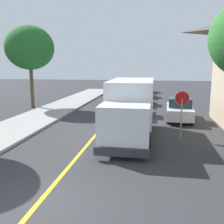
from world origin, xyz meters
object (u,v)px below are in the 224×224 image
at_px(parked_car_furthest, 144,87).
at_px(parked_van_across, 179,109).
at_px(street_tree_down_block, 30,48).
at_px(parked_car_mid, 138,97).
at_px(parked_car_far, 143,91).
at_px(parked_car_near, 133,106).
at_px(box_truck, 131,106).
at_px(stop_sign, 182,105).

bearing_deg(parked_car_furthest, parked_van_across, -79.91).
xyz_separation_m(parked_car_furthest, street_tree_down_block, (-9.89, -15.52, 4.76)).
bearing_deg(parked_car_mid, parked_car_far, 88.86).
bearing_deg(parked_car_near, street_tree_down_block, 168.33).
height_order(parked_car_mid, parked_van_across, same).
bearing_deg(parked_car_mid, parked_car_near, -90.71).
bearing_deg(street_tree_down_block, box_truck, -39.78).
relative_size(parked_car_near, parked_van_across, 0.99).
bearing_deg(stop_sign, street_tree_down_block, 147.83).
bearing_deg(street_tree_down_block, parked_car_far, 45.24).
bearing_deg(street_tree_down_block, parked_van_across, -13.99).
xyz_separation_m(parked_car_far, street_tree_down_block, (-9.89, -9.97, 4.76)).
bearing_deg(parked_van_across, parked_car_far, 104.15).
xyz_separation_m(parked_car_near, parked_van_across, (3.54, -1.29, 0.00)).
bearing_deg(parked_car_far, parked_car_furthest, 90.02).
xyz_separation_m(parked_car_near, stop_sign, (3.19, -6.10, 1.06)).
height_order(box_truck, stop_sign, box_truck).
height_order(box_truck, parked_car_furthest, box_truck).
height_order(parked_car_far, street_tree_down_block, street_tree_down_block).
xyz_separation_m(parked_car_mid, parked_car_furthest, (0.12, 11.78, 0.00)).
distance_m(parked_car_mid, parked_car_far, 6.24).
bearing_deg(stop_sign, parked_car_mid, 104.76).
distance_m(box_truck, parked_car_near, 6.48).
distance_m(parked_car_furthest, parked_van_across, 19.11).
xyz_separation_m(parked_van_across, street_tree_down_block, (-13.24, 3.30, 4.76)).
xyz_separation_m(box_truck, parked_car_mid, (-0.31, 12.13, -0.97)).
xyz_separation_m(box_truck, street_tree_down_block, (-10.08, 8.39, 3.78)).
xyz_separation_m(box_truck, parked_car_near, (-0.39, 6.39, -0.97)).
bearing_deg(parked_car_furthest, street_tree_down_block, -122.52).
relative_size(parked_car_near, parked_car_mid, 1.00).
xyz_separation_m(parked_van_across, stop_sign, (-0.35, -4.81, 1.06)).
relative_size(box_truck, parked_car_far, 1.61).
relative_size(box_truck, parked_car_near, 1.62).
bearing_deg(parked_van_across, parked_car_near, 159.93).
bearing_deg(box_truck, parked_car_near, 93.45).
distance_m(parked_car_near, stop_sign, 6.97).
bearing_deg(stop_sign, parked_car_furthest, 97.23).
distance_m(parked_car_far, stop_sign, 18.36).
xyz_separation_m(parked_car_far, parked_van_across, (3.35, -13.27, 0.00)).
relative_size(box_truck, parked_car_mid, 1.61).
relative_size(box_truck, parked_car_furthest, 1.63).
height_order(parked_car_near, parked_car_mid, same).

